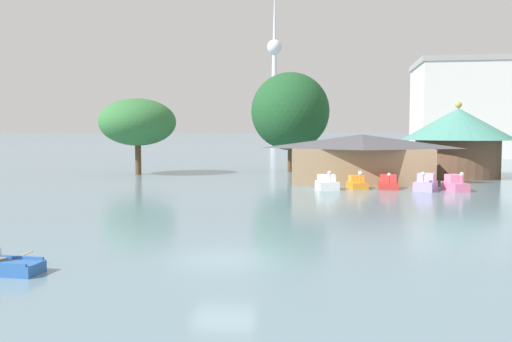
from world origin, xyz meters
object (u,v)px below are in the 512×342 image
at_px(pedal_boat_pink, 455,184).
at_px(distant_broadcast_tower, 274,58).
at_px(shoreline_tree_mid, 290,111).
at_px(pedal_boat_red, 388,183).
at_px(pedal_boat_lavender, 426,184).
at_px(shoreline_tree_tall_left, 138,122).
at_px(green_roof_pavilion, 458,138).
at_px(pedal_boat_white, 327,183).
at_px(boathouse, 361,158).
at_px(background_building_block, 502,109).
at_px(pedal_boat_orange, 357,183).

relative_size(pedal_boat_pink, distant_broadcast_tower, 0.02).
xyz_separation_m(pedal_boat_pink, shoreline_tree_mid, (-15.59, 18.75, 6.82)).
height_order(pedal_boat_red, pedal_boat_lavender, pedal_boat_lavender).
height_order(shoreline_tree_tall_left, distant_broadcast_tower, distant_broadcast_tower).
xyz_separation_m(shoreline_tree_mid, distant_broadcast_tower, (-35.73, 295.25, 44.80)).
height_order(green_roof_pavilion, distant_broadcast_tower, distant_broadcast_tower).
bearing_deg(shoreline_tree_tall_left, shoreline_tree_mid, 22.30).
distance_m(green_roof_pavilion, distant_broadcast_tower, 308.58).
bearing_deg(pedal_boat_white, shoreline_tree_mid, 179.93).
bearing_deg(pedal_boat_pink, pedal_boat_white, -100.52).
bearing_deg(green_roof_pavilion, pedal_boat_red, -122.37).
xyz_separation_m(boathouse, background_building_block, (28.88, 58.31, 6.75)).
bearing_deg(boathouse, shoreline_tree_tall_left, 166.20).
bearing_deg(shoreline_tree_mid, boathouse, -58.30).
relative_size(pedal_boat_white, pedal_boat_red, 1.01).
bearing_deg(pedal_boat_white, boathouse, 139.80).
bearing_deg(background_building_block, boathouse, -116.35).
distance_m(shoreline_tree_mid, distant_broadcast_tower, 300.76).
height_order(pedal_boat_orange, background_building_block, background_building_block).
bearing_deg(pedal_boat_orange, background_building_block, 141.45).
xyz_separation_m(pedal_boat_white, green_roof_pavilion, (13.75, 14.73, 3.76)).
height_order(pedal_boat_lavender, shoreline_tree_mid, shoreline_tree_mid).
relative_size(pedal_boat_white, distant_broadcast_tower, 0.02).
height_order(pedal_boat_lavender, pedal_boat_pink, pedal_boat_lavender).
height_order(shoreline_tree_mid, distant_broadcast_tower, distant_broadcast_tower).
distance_m(shoreline_tree_tall_left, background_building_block, 74.96).
height_order(pedal_boat_lavender, shoreline_tree_tall_left, shoreline_tree_tall_left).
height_order(boathouse, green_roof_pavilion, green_roof_pavilion).
distance_m(pedal_boat_red, shoreline_tree_mid, 21.84).
bearing_deg(boathouse, pedal_boat_orange, -96.16).
height_order(boathouse, distant_broadcast_tower, distant_broadcast_tower).
height_order(pedal_boat_white, boathouse, boathouse).
xyz_separation_m(pedal_boat_white, pedal_boat_lavender, (8.28, 0.38, 0.06)).
bearing_deg(boathouse, pedal_boat_red, -67.53).
bearing_deg(background_building_block, shoreline_tree_mid, -129.15).
xyz_separation_m(pedal_boat_white, pedal_boat_red, (5.27, 1.35, -0.04)).
bearing_deg(pedal_boat_red, green_roof_pavilion, 149.49).
relative_size(pedal_boat_lavender, background_building_block, 0.09).
distance_m(pedal_boat_white, pedal_boat_pink, 10.75).
bearing_deg(distant_broadcast_tower, pedal_boat_red, -81.67).
bearing_deg(pedal_boat_white, green_roof_pavilion, 122.85).
relative_size(boathouse, background_building_block, 0.43).
distance_m(pedal_boat_white, green_roof_pavilion, 20.50).
distance_m(boathouse, green_roof_pavilion, 13.57).
distance_m(pedal_boat_white, shoreline_tree_mid, 21.17).
distance_m(pedal_boat_pink, distant_broadcast_tower, 322.33).
xyz_separation_m(pedal_boat_white, pedal_boat_pink, (10.72, 0.69, 0.02)).
bearing_deg(pedal_boat_pink, green_roof_pavilion, 153.64).
bearing_deg(pedal_boat_white, pedal_boat_orange, 100.49).
height_order(pedal_boat_red, distant_broadcast_tower, distant_broadcast_tower).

